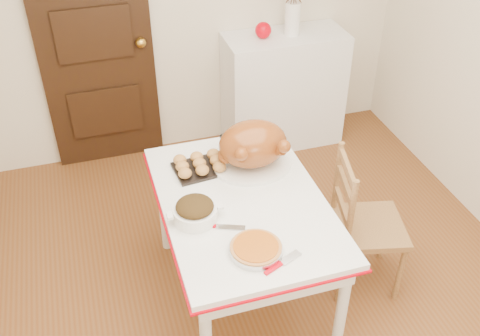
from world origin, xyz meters
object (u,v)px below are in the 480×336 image
object	(u,v)px
sideboard	(283,90)
turkey_platter	(253,146)
kitchen_table	(243,251)
chair_oak	(369,224)
pumpkin_pie	(256,248)

from	to	relation	value
sideboard	turkey_platter	distance (m)	1.57
kitchen_table	turkey_platter	distance (m)	0.62
kitchen_table	chair_oak	distance (m)	0.78
sideboard	turkey_platter	world-z (taller)	turkey_platter
sideboard	pumpkin_pie	size ratio (longest dim) A/B	3.68
kitchen_table	chair_oak	bearing A→B (deg)	-6.35
chair_oak	kitchen_table	bearing A→B (deg)	97.05
chair_oak	turkey_platter	world-z (taller)	turkey_platter
kitchen_table	chair_oak	xyz separation A→B (m)	(0.77, -0.09, 0.08)
turkey_platter	pumpkin_pie	xyz separation A→B (m)	(-0.20, -0.67, -0.12)
turkey_platter	sideboard	bearing A→B (deg)	77.13
sideboard	kitchen_table	xyz separation A→B (m)	(-0.86, -1.60, -0.10)
kitchen_table	chair_oak	size ratio (longest dim) A/B	1.38
turkey_platter	pumpkin_pie	world-z (taller)	turkey_platter
kitchen_table	turkey_platter	xyz separation A→B (m)	(0.15, 0.27, 0.54)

